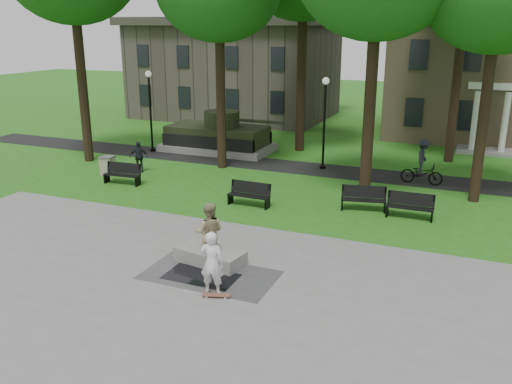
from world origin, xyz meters
TOP-DOWN VIEW (x-y plane):
  - ground at (0.00, 0.00)m, footprint 120.00×120.00m
  - plaza at (0.00, -5.00)m, footprint 22.00×16.00m
  - footpath at (0.00, 12.00)m, footprint 44.00×2.60m
  - building_left at (-11.00, 26.50)m, footprint 15.00×10.00m
  - lamp_left at (-10.00, 12.30)m, footprint 0.36×0.36m
  - lamp_mid at (0.50, 12.30)m, footprint 0.36×0.36m
  - tank_monument at (-6.46, 14.00)m, footprint 7.45×3.40m
  - puddle at (0.68, -1.53)m, footprint 2.20×1.20m
  - concrete_block at (0.48, -0.54)m, footprint 2.33×1.33m
  - skateboard at (1.68, -2.50)m, footprint 0.80×0.43m
  - skateboarder at (1.48, -2.34)m, footprint 0.75×0.56m
  - friend_watching at (0.41, -0.44)m, footprint 1.12×0.98m
  - pedestrian_walker at (-8.02, 8.03)m, footprint 1.01×0.74m
  - cyclist at (5.61, 11.33)m, footprint 1.98×1.13m
  - park_bench_0 at (-7.48, 5.91)m, footprint 1.82×0.63m
  - park_bench_1 at (-0.65, 5.23)m, footprint 1.82×0.59m
  - park_bench_2 at (3.88, 6.50)m, footprint 1.85×0.87m
  - park_bench_3 at (5.74, 6.24)m, footprint 1.81×0.54m
  - trash_bin at (-9.14, 6.92)m, footprint 0.76×0.76m

SIDE VIEW (x-z plane):
  - ground at x=0.00m, z-range 0.00..0.00m
  - footpath at x=0.00m, z-range 0.00..0.01m
  - plaza at x=0.00m, z-range 0.00..0.02m
  - puddle at x=0.68m, z-range 0.02..0.02m
  - skateboard at x=1.68m, z-range 0.02..0.09m
  - concrete_block at x=0.48m, z-range 0.02..0.47m
  - trash_bin at x=-9.14m, z-range 0.01..0.97m
  - park_bench_0 at x=-7.48m, z-range 0.02..1.02m
  - park_bench_1 at x=-0.65m, z-range 0.02..1.02m
  - park_bench_2 at x=3.88m, z-range 0.02..1.02m
  - park_bench_3 at x=5.74m, z-range 0.02..1.02m
  - pedestrian_walker at x=-8.02m, z-range 0.00..1.59m
  - tank_monument at x=-6.46m, z-range -0.34..2.06m
  - cyclist at x=5.61m, z-range -0.20..1.96m
  - skateboarder at x=1.48m, z-range 0.02..1.88m
  - friend_watching at x=0.41m, z-range 0.02..1.99m
  - lamp_left at x=-10.00m, z-range 0.43..5.16m
  - lamp_mid at x=0.50m, z-range 0.43..5.16m
  - building_left at x=-11.00m, z-range 0.00..7.20m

